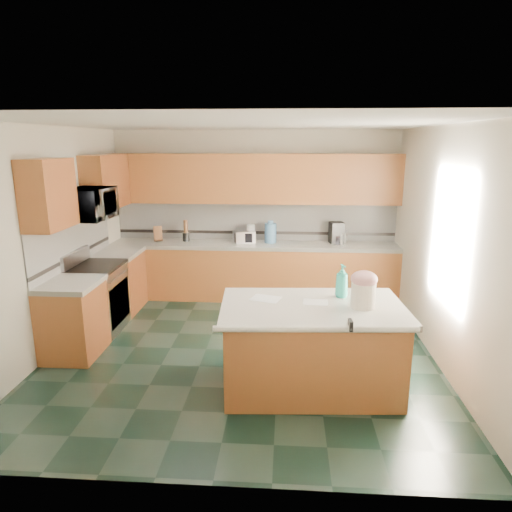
{
  "coord_description": "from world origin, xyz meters",
  "views": [
    {
      "loc": [
        0.53,
        -5.17,
        2.51
      ],
      "look_at": [
        0.15,
        0.35,
        1.12
      ],
      "focal_mm": 32.0,
      "sensor_mm": 36.0,
      "label": 1
    }
  ],
  "objects_px": {
    "treat_jar": "(363,295)",
    "island_top": "(313,308)",
    "soap_bottle_island": "(342,281)",
    "coffee_maker": "(336,233)",
    "knife_block": "(158,234)",
    "toaster_oven": "(244,237)",
    "island_base": "(311,350)"
  },
  "relations": [
    {
      "from": "knife_block",
      "to": "island_base",
      "type": "bearing_deg",
      "value": -71.49
    },
    {
      "from": "soap_bottle_island",
      "to": "knife_block",
      "type": "xyz_separation_m",
      "value": [
        -2.7,
        2.61,
        -0.05
      ]
    },
    {
      "from": "soap_bottle_island",
      "to": "coffee_maker",
      "type": "bearing_deg",
      "value": 65.94
    },
    {
      "from": "island_top",
      "to": "treat_jar",
      "type": "relative_size",
      "value": 7.29
    },
    {
      "from": "island_top",
      "to": "coffee_maker",
      "type": "height_order",
      "value": "coffee_maker"
    },
    {
      "from": "treat_jar",
      "to": "knife_block",
      "type": "relative_size",
      "value": 1.03
    },
    {
      "from": "treat_jar",
      "to": "island_top",
      "type": "bearing_deg",
      "value": 160.63
    },
    {
      "from": "island_top",
      "to": "treat_jar",
      "type": "distance_m",
      "value": 0.51
    },
    {
      "from": "island_top",
      "to": "coffee_maker",
      "type": "relative_size",
      "value": 5.32
    },
    {
      "from": "soap_bottle_island",
      "to": "coffee_maker",
      "type": "height_order",
      "value": "soap_bottle_island"
    },
    {
      "from": "treat_jar",
      "to": "island_base",
      "type": "bearing_deg",
      "value": 160.63
    },
    {
      "from": "island_top",
      "to": "soap_bottle_island",
      "type": "relative_size",
      "value": 5.23
    },
    {
      "from": "island_top",
      "to": "knife_block",
      "type": "xyz_separation_m",
      "value": [
        -2.38,
        2.88,
        0.15
      ]
    },
    {
      "from": "island_top",
      "to": "toaster_oven",
      "type": "bearing_deg",
      "value": 104.95
    },
    {
      "from": "soap_bottle_island",
      "to": "coffee_maker",
      "type": "xyz_separation_m",
      "value": [
        0.21,
        2.64,
        -0.0
      ]
    },
    {
      "from": "island_top",
      "to": "toaster_oven",
      "type": "relative_size",
      "value": 5.66
    },
    {
      "from": "island_base",
      "to": "coffee_maker",
      "type": "bearing_deg",
      "value": 76.25
    },
    {
      "from": "island_base",
      "to": "knife_block",
      "type": "relative_size",
      "value": 7.12
    },
    {
      "from": "treat_jar",
      "to": "coffee_maker",
      "type": "height_order",
      "value": "coffee_maker"
    },
    {
      "from": "toaster_oven",
      "to": "coffee_maker",
      "type": "bearing_deg",
      "value": -20.36
    },
    {
      "from": "island_base",
      "to": "toaster_oven",
      "type": "distance_m",
      "value": 3.09
    },
    {
      "from": "soap_bottle_island",
      "to": "treat_jar",
      "type": "bearing_deg",
      "value": -78.53
    },
    {
      "from": "soap_bottle_island",
      "to": "toaster_oven",
      "type": "bearing_deg",
      "value": 96.51
    },
    {
      "from": "island_base",
      "to": "island_top",
      "type": "relative_size",
      "value": 0.95
    },
    {
      "from": "island_top",
      "to": "toaster_oven",
      "type": "distance_m",
      "value": 3.03
    },
    {
      "from": "island_top",
      "to": "treat_jar",
      "type": "height_order",
      "value": "treat_jar"
    },
    {
      "from": "treat_jar",
      "to": "toaster_oven",
      "type": "xyz_separation_m",
      "value": [
        -1.45,
        2.91,
        -0.03
      ]
    },
    {
      "from": "soap_bottle_island",
      "to": "knife_block",
      "type": "height_order",
      "value": "soap_bottle_island"
    },
    {
      "from": "treat_jar",
      "to": "coffee_maker",
      "type": "xyz_separation_m",
      "value": [
        0.04,
        2.94,
        0.05
      ]
    },
    {
      "from": "treat_jar",
      "to": "soap_bottle_island",
      "type": "bearing_deg",
      "value": 105.24
    },
    {
      "from": "island_top",
      "to": "soap_bottle_island",
      "type": "height_order",
      "value": "soap_bottle_island"
    },
    {
      "from": "coffee_maker",
      "to": "soap_bottle_island",
      "type": "bearing_deg",
      "value": -106.4
    }
  ]
}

